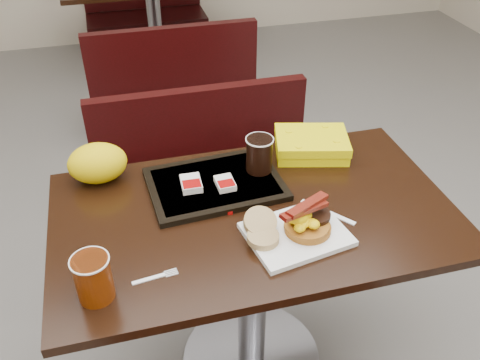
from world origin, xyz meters
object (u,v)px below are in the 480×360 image
object	(u,v)px
pancake_stack	(308,226)
tray	(215,184)
platter	(296,234)
clamshell	(311,145)
bench_near_n	(210,182)
table_near	(253,295)
fork	(149,279)
coffee_cup_far	(259,154)
paper_bag	(98,163)
coffee_cup_near	(93,278)
bench_far_n	(145,5)
table_far	(156,32)
hashbrown_sleeve_left	(191,184)
bench_far_s	(170,73)
knife	(328,212)
hashbrown_sleeve_right	(225,183)

from	to	relation	value
pancake_stack	tray	xyz separation A→B (m)	(-0.20, 0.29, -0.02)
platter	pancake_stack	bearing A→B (deg)	-6.98
pancake_stack	clamshell	size ratio (longest dim) A/B	0.54
bench_near_n	table_near	bearing A→B (deg)	-90.00
platter	pancake_stack	distance (m)	0.04
fork	tray	distance (m)	0.43
coffee_cup_far	paper_bag	bearing A→B (deg)	168.55
bench_near_n	coffee_cup_near	size ratio (longest dim) A/B	7.98
bench_far_n	tray	size ratio (longest dim) A/B	2.40
table_far	hashbrown_sleeve_left	size ratio (longest dim) A/B	14.31
bench_far_s	table_near	bearing A→B (deg)	-90.00
coffee_cup_far	clamshell	size ratio (longest dim) A/B	0.47
bench_far_s	tray	world-z (taller)	tray
bench_near_n	fork	bearing A→B (deg)	-110.76
clamshell	table_far	bearing A→B (deg)	111.13
platter	fork	world-z (taller)	platter
bench_near_n	knife	size ratio (longest dim) A/B	5.52
table_far	hashbrown_sleeve_left	distance (m)	2.50
bench_near_n	clamshell	distance (m)	0.67
coffee_cup_far	knife	bearing A→B (deg)	-59.45
bench_far_s	bench_far_n	bearing A→B (deg)	90.00
table_far	bench_far_n	size ratio (longest dim) A/B	1.20
table_far	tray	size ratio (longest dim) A/B	2.88
bench_far_s	knife	world-z (taller)	knife
table_far	pancake_stack	bearing A→B (deg)	-87.56
coffee_cup_near	knife	size ratio (longest dim) A/B	0.69
pancake_stack	knife	xyz separation A→B (m)	(0.09, 0.07, -0.03)
bench_far_n	clamshell	distance (m)	3.08
coffee_cup_near	knife	world-z (taller)	coffee_cup_near
bench_near_n	pancake_stack	xyz separation A→B (m)	(0.12, -0.84, 0.42)
table_near	table_far	bearing A→B (deg)	90.00
coffee_cup_near	paper_bag	bearing A→B (deg)	86.58
coffee_cup_near	paper_bag	world-z (taller)	paper_bag
paper_bag	bench_far_s	bearing A→B (deg)	74.81
hashbrown_sleeve_left	bench_far_s	bearing A→B (deg)	86.35
pancake_stack	fork	size ratio (longest dim) A/B	1.10
fork	coffee_cup_near	bearing A→B (deg)	-177.59
bench_near_n	bench_far_s	distance (m)	1.20
coffee_cup_far	clamshell	bearing A→B (deg)	20.25
platter	coffee_cup_near	bearing A→B (deg)	178.35
table_far	paper_bag	distance (m)	2.40
clamshell	table_near	bearing A→B (deg)	-123.08
coffee_cup_near	hashbrown_sleeve_right	distance (m)	0.53
table_far	bench_far_s	world-z (taller)	table_far
table_far	platter	xyz separation A→B (m)	(0.08, -2.74, 0.38)
table_far	coffee_cup_near	world-z (taller)	coffee_cup_near
hashbrown_sleeve_right	clamshell	distance (m)	0.37
fork	tray	bearing A→B (deg)	46.61
bench_far_n	pancake_stack	xyz separation A→B (m)	(0.12, -3.44, 0.42)
table_far	fork	bearing A→B (deg)	-96.93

